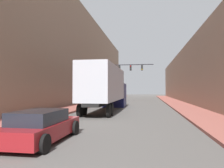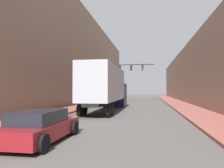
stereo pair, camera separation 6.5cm
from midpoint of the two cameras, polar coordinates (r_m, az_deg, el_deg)
sidewalk_right at (r=31.89m, az=16.95°, el=-5.02°), size 2.99×80.00×0.15m
sidewalk_left at (r=32.65m, az=-4.82°, el=-4.99°), size 2.99×80.00×0.15m
building_right at (r=32.80m, az=24.71°, el=2.73°), size 6.00×80.00×8.81m
building_left at (r=34.40m, az=-12.13°, el=7.45°), size 6.00×80.00×14.80m
semi_truck at (r=21.39m, az=-1.18°, el=-0.87°), size 2.51×13.08×4.16m
sedan_car at (r=9.22m, az=-18.00°, el=-10.50°), size 1.96×4.28×1.25m
traffic_signal_gantry at (r=35.83m, az=2.45°, el=2.62°), size 7.44×0.35×6.44m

